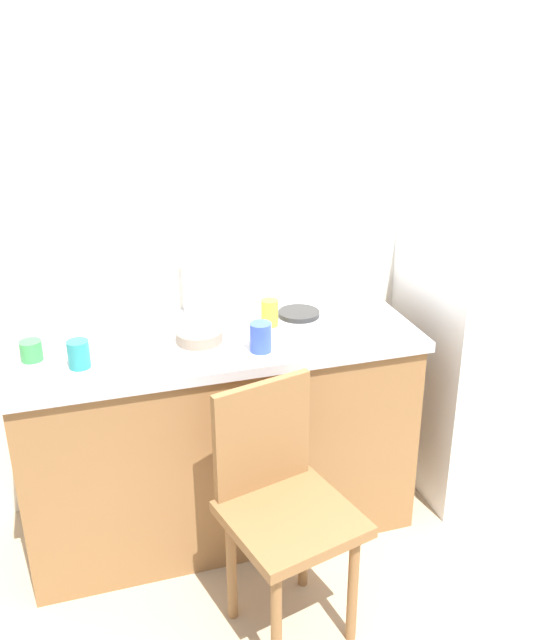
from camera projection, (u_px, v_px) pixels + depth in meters
The scene contains 14 objects.
ground_plane at pixel (360, 608), 2.53m from camera, with size 8.00×8.00×0.00m, color tan.
back_wall at pixel (279, 208), 2.92m from camera, with size 4.80×0.10×2.50m, color silver.
cabinet_base at pixel (218, 435), 2.84m from camera, with size 1.51×0.60×0.82m, color olive.
countertop at pixel (214, 339), 2.67m from camera, with size 1.55×0.64×0.04m, color #B7B7BC.
faucet at pixel (185, 284), 2.82m from camera, with size 0.02×0.02×0.26m, color #B7B7BC.
refrigerator at pixel (477, 365), 3.10m from camera, with size 0.57×0.62×1.12m, color white.
chair at pixel (282, 502), 2.31m from camera, with size 0.49×0.49×0.89m.
dish_tray at pixel (119, 337), 2.59m from camera, with size 0.28×0.20×0.05m, color white.
terracotta_bowl at pixel (199, 336), 2.60m from camera, with size 0.17×0.17×0.04m, color gray.
hotplate at pixel (299, 314), 2.83m from camera, with size 0.17×0.17×0.02m, color #2D2D2D.
cup_teal at pixel (79, 354), 2.39m from camera, with size 0.08×0.08×0.10m, color teal.
cup_green at pixel (31, 351), 2.45m from camera, with size 0.08×0.08×0.07m, color green.
cup_yellow at pixel (270, 313), 2.73m from camera, with size 0.07×0.07×0.11m, color yellow.
cup_blue at pixel (261, 337), 2.51m from camera, with size 0.08×0.08×0.11m, color blue.
Camera 1 is at (-0.85, -1.75, 1.96)m, focal length 38.98 mm.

